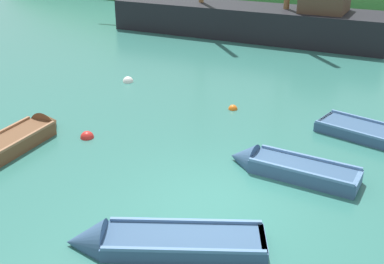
% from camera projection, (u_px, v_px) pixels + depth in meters
% --- Properties ---
extents(ground_plane, '(120.00, 120.00, 0.00)m').
position_uv_depth(ground_plane, '(217.00, 200.00, 10.60)').
color(ground_plane, '#2D6B60').
extents(sailing_ship, '(17.84, 4.78, 11.70)m').
position_uv_depth(sailing_ship, '(248.00, 25.00, 25.75)').
color(sailing_ship, black).
rests_on(sailing_ship, ground).
extents(rowboat_outer_left, '(3.40, 1.38, 0.89)m').
position_uv_depth(rowboat_outer_left, '(285.00, 169.00, 11.71)').
color(rowboat_outer_left, '#335175').
rests_on(rowboat_outer_left, ground).
extents(rowboat_far, '(3.98, 2.20, 0.95)m').
position_uv_depth(rowboat_far, '(152.00, 244.00, 9.02)').
color(rowboat_far, '#335175').
rests_on(rowboat_far, ground).
extents(rowboat_center, '(1.07, 3.24, 0.95)m').
position_uv_depth(rowboat_center, '(24.00, 138.00, 13.37)').
color(rowboat_center, brown).
rests_on(rowboat_center, ground).
extents(buoy_red, '(0.40, 0.40, 0.40)m').
position_uv_depth(buoy_red, '(87.00, 138.00, 13.69)').
color(buoy_red, red).
rests_on(buoy_red, ground).
extents(buoy_white, '(0.44, 0.44, 0.44)m').
position_uv_depth(buoy_white, '(128.00, 82.00, 18.51)').
color(buoy_white, white).
rests_on(buoy_white, ground).
extents(buoy_orange, '(0.31, 0.31, 0.31)m').
position_uv_depth(buoy_orange, '(233.00, 109.00, 15.78)').
color(buoy_orange, orange).
rests_on(buoy_orange, ground).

